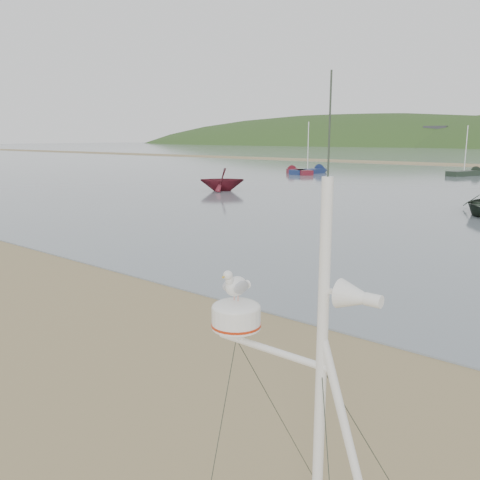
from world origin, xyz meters
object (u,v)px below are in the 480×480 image
Objects in this scene: sailboat_blue_near at (316,171)px; mast_rig at (309,478)px; dinghy_red_far at (295,171)px; boat_red at (222,169)px; sailboat_dark_mid at (472,173)px.

mast_rig is at bearing -58.73° from sailboat_blue_near.
mast_rig is at bearing -56.24° from dinghy_red_far.
sailboat_dark_mid is (9.60, 27.77, -1.31)m from boat_red.
sailboat_dark_mid is 15.90m from sailboat_blue_near.
mast_rig is 0.88× the size of dinghy_red_far.
dinghy_red_far is (-28.53, 42.68, -0.77)m from mast_rig.
boat_red is 29.41m from sailboat_dark_mid.
mast_rig is 53.83m from sailboat_dark_mid.
sailboat_blue_near is at bearing 150.97° from boat_red.
boat_red is (-22.72, 24.43, 0.55)m from mast_rig.
mast_rig is 33.37m from boat_red.
boat_red is 19.20m from dinghy_red_far.
dinghy_red_far is 2.41m from sailboat_blue_near.
boat_red is 20.69m from sailboat_blue_near.
dinghy_red_far is at bearing 156.42° from boat_red.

